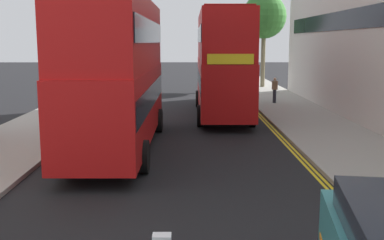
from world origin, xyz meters
The scene contains 8 objects.
sidewalk_right centered at (6.50, 16.00, 0.07)m, with size 4.00×80.00×0.14m, color #9E9991.
sidewalk_left centered at (-6.50, 16.00, 0.07)m, with size 4.00×80.00×0.14m, color #9E9991.
kerb_line_outer centered at (4.40, 14.00, 0.00)m, with size 0.10×56.00×0.01m, color yellow.
kerb_line_inner centered at (4.24, 14.00, 0.00)m, with size 0.10×56.00×0.01m, color yellow.
double_decker_bus_away centered at (-2.21, 15.12, 3.03)m, with size 2.85×10.83×5.64m.
double_decker_bus_oncoming centered at (2.23, 23.18, 3.03)m, with size 2.85×10.82×5.64m.
pedestrian_far centered at (5.92, 27.49, 0.99)m, with size 0.34×0.22×1.62m.
street_tree_mid centered at (6.85, 38.38, 6.11)m, with size 3.78×3.78×7.90m.
Camera 1 is at (0.40, -2.30, 4.04)m, focal length 43.78 mm.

